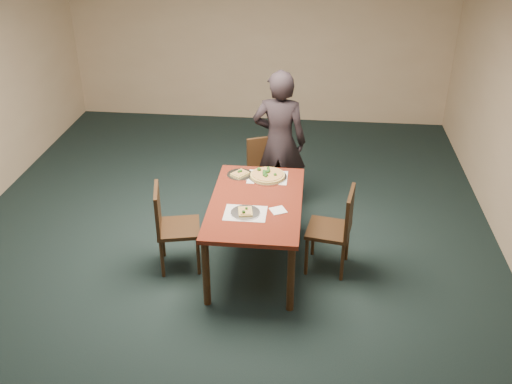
# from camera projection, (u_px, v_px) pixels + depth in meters

# --- Properties ---
(ground) EXTENTS (8.00, 8.00, 0.00)m
(ground) POSITION_uv_depth(u_px,v_px,m) (221.00, 257.00, 6.06)
(ground) COLOR black
(ground) RESTS_ON ground
(room_shell) EXTENTS (8.00, 8.00, 8.00)m
(room_shell) POSITION_uv_depth(u_px,v_px,m) (216.00, 102.00, 5.21)
(room_shell) COLOR #CBAF8D
(room_shell) RESTS_ON ground
(dining_table) EXTENTS (0.90, 1.50, 0.75)m
(dining_table) POSITION_uv_depth(u_px,v_px,m) (256.00, 209.00, 5.65)
(dining_table) COLOR #531A10
(dining_table) RESTS_ON ground
(chair_far) EXTENTS (0.55, 0.55, 0.91)m
(chair_far) POSITION_uv_depth(u_px,v_px,m) (267.00, 172.00, 6.67)
(chair_far) COLOR black
(chair_far) RESTS_ON ground
(chair_left) EXTENTS (0.50, 0.50, 0.91)m
(chair_left) POSITION_uv_depth(u_px,v_px,m) (170.00, 223.00, 5.69)
(chair_left) COLOR black
(chair_left) RESTS_ON ground
(chair_right) EXTENTS (0.48, 0.48, 0.91)m
(chair_right) POSITION_uv_depth(u_px,v_px,m) (337.00, 226.00, 5.65)
(chair_right) COLOR black
(chair_right) RESTS_ON ground
(diner) EXTENTS (0.65, 0.45, 1.71)m
(diner) POSITION_uv_depth(u_px,v_px,m) (279.00, 142.00, 6.60)
(diner) COLOR black
(diner) RESTS_ON ground
(placemat_main) EXTENTS (0.42, 0.32, 0.00)m
(placemat_main) POSITION_uv_depth(u_px,v_px,m) (268.00, 177.00, 6.05)
(placemat_main) COLOR white
(placemat_main) RESTS_ON dining_table
(placemat_near) EXTENTS (0.40, 0.30, 0.00)m
(placemat_near) POSITION_uv_depth(u_px,v_px,m) (245.00, 213.00, 5.40)
(placemat_near) COLOR white
(placemat_near) RESTS_ON dining_table
(pizza_pan) EXTENTS (0.41, 0.41, 0.07)m
(pizza_pan) POSITION_uv_depth(u_px,v_px,m) (267.00, 175.00, 6.04)
(pizza_pan) COLOR silver
(pizza_pan) RESTS_ON dining_table
(slice_plate_near) EXTENTS (0.28, 0.28, 0.06)m
(slice_plate_near) POSITION_uv_depth(u_px,v_px,m) (245.00, 212.00, 5.40)
(slice_plate_near) COLOR silver
(slice_plate_near) RESTS_ON dining_table
(slice_plate_far) EXTENTS (0.28, 0.28, 0.06)m
(slice_plate_far) POSITION_uv_depth(u_px,v_px,m) (240.00, 174.00, 6.09)
(slice_plate_far) COLOR silver
(slice_plate_far) RESTS_ON dining_table
(napkin) EXTENTS (0.19, 0.19, 0.01)m
(napkin) POSITION_uv_depth(u_px,v_px,m) (278.00, 210.00, 5.45)
(napkin) COLOR white
(napkin) RESTS_ON dining_table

